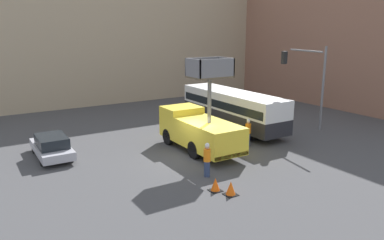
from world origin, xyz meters
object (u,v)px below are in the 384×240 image
at_px(parked_car_curbside, 52,146).
at_px(traffic_cone_mid_road, 215,185).
at_px(traffic_light_pole, 310,75).
at_px(road_worker_near_truck, 207,160).
at_px(utility_truck, 199,128).
at_px(traffic_cone_near_truck, 231,189).
at_px(city_bus, 232,107).
at_px(road_worker_directing, 248,132).

bearing_deg(parked_car_curbside, traffic_cone_mid_road, -58.40).
xyz_separation_m(traffic_light_pole, traffic_cone_mid_road, (-12.28, -5.27, -4.07)).
bearing_deg(traffic_cone_mid_road, road_worker_near_truck, 68.71).
relative_size(utility_truck, traffic_cone_near_truck, 9.73).
height_order(city_bus, traffic_cone_mid_road, city_bus).
bearing_deg(utility_truck, road_worker_near_truck, -117.13).
distance_m(city_bus, road_worker_directing, 4.57).
distance_m(road_worker_directing, parked_car_curbside, 12.65).
height_order(utility_truck, traffic_cone_near_truck, utility_truck).
distance_m(traffic_cone_near_truck, traffic_cone_mid_road, 0.84).
distance_m(utility_truck, traffic_cone_near_truck, 6.97).
distance_m(road_worker_near_truck, road_worker_directing, 6.28).
relative_size(city_bus, traffic_cone_near_truck, 15.02).
relative_size(utility_truck, parked_car_curbside, 1.50).
bearing_deg(city_bus, traffic_cone_mid_road, 124.47).
height_order(traffic_light_pole, road_worker_directing, traffic_light_pole).
bearing_deg(city_bus, traffic_light_pole, -144.75).
relative_size(road_worker_near_truck, parked_car_curbside, 0.42).
height_order(road_worker_near_truck, traffic_cone_near_truck, road_worker_near_truck).
xyz_separation_m(utility_truck, city_bus, (5.24, 3.30, 0.28)).
relative_size(utility_truck, road_worker_near_truck, 3.57).
xyz_separation_m(utility_truck, traffic_cone_near_truck, (-2.34, -6.46, -1.16)).
height_order(city_bus, traffic_light_pole, traffic_light_pole).
bearing_deg(parked_car_curbside, utility_truck, -23.17).
xyz_separation_m(utility_truck, traffic_light_pole, (9.58, -0.43, 2.89)).
distance_m(road_worker_directing, traffic_cone_mid_road, 7.86).
height_order(traffic_light_pole, parked_car_curbside, traffic_light_pole).
xyz_separation_m(city_bus, road_worker_near_truck, (-7.26, -7.24, -0.82)).
height_order(city_bus, parked_car_curbside, city_bus).
relative_size(utility_truck, traffic_cone_mid_road, 10.09).
bearing_deg(utility_truck, traffic_cone_mid_road, -115.39).
bearing_deg(road_worker_directing, city_bus, 163.98).
relative_size(traffic_light_pole, traffic_cone_mid_road, 9.72).
xyz_separation_m(traffic_light_pole, parked_car_curbside, (-18.00, 4.04, -3.66)).
xyz_separation_m(road_worker_near_truck, traffic_cone_near_truck, (-0.33, -2.52, -0.62)).
xyz_separation_m(road_worker_near_truck, parked_car_curbside, (-6.41, 7.55, -0.23)).
distance_m(road_worker_near_truck, traffic_cone_near_truck, 2.61).
distance_m(utility_truck, traffic_cone_mid_road, 6.41).
bearing_deg(road_worker_near_truck, traffic_cone_mid_road, -153.23).
relative_size(road_worker_directing, traffic_cone_mid_road, 2.80).
bearing_deg(city_bus, utility_truck, 108.09).
height_order(road_worker_near_truck, road_worker_directing, road_worker_near_truck).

